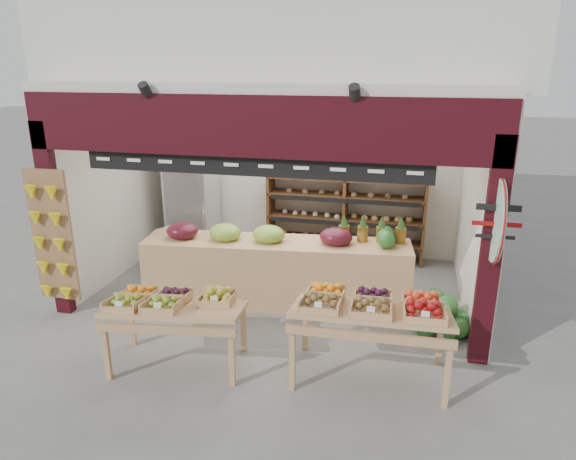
{
  "coord_description": "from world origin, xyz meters",
  "views": [
    {
      "loc": [
        1.8,
        -6.68,
        3.33
      ],
      "look_at": [
        0.26,
        -0.2,
        1.16
      ],
      "focal_mm": 32.0,
      "sensor_mm": 36.0,
      "label": 1
    }
  ],
  "objects_px": {
    "display_table_left": "(168,304)",
    "mid_counter": "(275,269)",
    "watermelon_pile": "(443,319)",
    "back_shelving": "(346,197)",
    "cardboard_stack": "(186,257)",
    "display_table_right": "(372,307)",
    "refrigerator": "(192,198)"
  },
  "relations": [
    {
      "from": "display_table_left",
      "to": "display_table_right",
      "type": "relative_size",
      "value": 0.93
    },
    {
      "from": "cardboard_stack",
      "to": "display_table_right",
      "type": "xyz_separation_m",
      "value": [
        3.21,
        -2.31,
        0.58
      ]
    },
    {
      "from": "back_shelving",
      "to": "cardboard_stack",
      "type": "relative_size",
      "value": 2.42
    },
    {
      "from": "back_shelving",
      "to": "cardboard_stack",
      "type": "xyz_separation_m",
      "value": [
        -2.46,
        -1.31,
        -0.85
      ]
    },
    {
      "from": "cardboard_stack",
      "to": "mid_counter",
      "type": "height_order",
      "value": "mid_counter"
    },
    {
      "from": "display_table_left",
      "to": "mid_counter",
      "type": "bearing_deg",
      "value": 66.88
    },
    {
      "from": "watermelon_pile",
      "to": "display_table_right",
      "type": "bearing_deg",
      "value": -124.97
    },
    {
      "from": "display_table_right",
      "to": "cardboard_stack",
      "type": "bearing_deg",
      "value": 144.27
    },
    {
      "from": "display_table_left",
      "to": "watermelon_pile",
      "type": "distance_m",
      "value": 3.48
    },
    {
      "from": "refrigerator",
      "to": "display_table_left",
      "type": "height_order",
      "value": "refrigerator"
    },
    {
      "from": "back_shelving",
      "to": "mid_counter",
      "type": "bearing_deg",
      "value": -109.35
    },
    {
      "from": "watermelon_pile",
      "to": "refrigerator",
      "type": "bearing_deg",
      "value": 154.28
    },
    {
      "from": "back_shelving",
      "to": "mid_counter",
      "type": "xyz_separation_m",
      "value": [
        -0.72,
        -2.06,
        -0.6
      ]
    },
    {
      "from": "display_table_right",
      "to": "watermelon_pile",
      "type": "bearing_deg",
      "value": 55.03
    },
    {
      "from": "back_shelving",
      "to": "watermelon_pile",
      "type": "bearing_deg",
      "value": -56.41
    },
    {
      "from": "display_table_right",
      "to": "watermelon_pile",
      "type": "relative_size",
      "value": 2.39
    },
    {
      "from": "refrigerator",
      "to": "watermelon_pile",
      "type": "xyz_separation_m",
      "value": [
        4.34,
        -2.09,
        -0.82
      ]
    },
    {
      "from": "cardboard_stack",
      "to": "mid_counter",
      "type": "distance_m",
      "value": 1.9
    },
    {
      "from": "watermelon_pile",
      "to": "display_table_left",
      "type": "bearing_deg",
      "value": -154.58
    },
    {
      "from": "back_shelving",
      "to": "mid_counter",
      "type": "height_order",
      "value": "back_shelving"
    },
    {
      "from": "watermelon_pile",
      "to": "cardboard_stack",
      "type": "bearing_deg",
      "value": 164.87
    },
    {
      "from": "refrigerator",
      "to": "display_table_right",
      "type": "relative_size",
      "value": 1.17
    },
    {
      "from": "cardboard_stack",
      "to": "mid_counter",
      "type": "xyz_separation_m",
      "value": [
        1.73,
        -0.75,
        0.25
      ]
    },
    {
      "from": "mid_counter",
      "to": "display_table_right",
      "type": "distance_m",
      "value": 2.17
    },
    {
      "from": "display_table_left",
      "to": "watermelon_pile",
      "type": "relative_size",
      "value": 2.23
    },
    {
      "from": "cardboard_stack",
      "to": "display_table_left",
      "type": "xyz_separation_m",
      "value": [
        0.96,
        -2.57,
        0.48
      ]
    },
    {
      "from": "back_shelving",
      "to": "cardboard_stack",
      "type": "height_order",
      "value": "back_shelving"
    },
    {
      "from": "cardboard_stack",
      "to": "display_table_right",
      "type": "bearing_deg",
      "value": -35.73
    },
    {
      "from": "cardboard_stack",
      "to": "watermelon_pile",
      "type": "distance_m",
      "value": 4.2
    },
    {
      "from": "mid_counter",
      "to": "cardboard_stack",
      "type": "bearing_deg",
      "value": 156.53
    },
    {
      "from": "refrigerator",
      "to": "display_table_right",
      "type": "xyz_separation_m",
      "value": [
        3.49,
        -3.3,
        -0.16
      ]
    },
    {
      "from": "display_table_right",
      "to": "display_table_left",
      "type": "bearing_deg",
      "value": -173.37
    }
  ]
}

